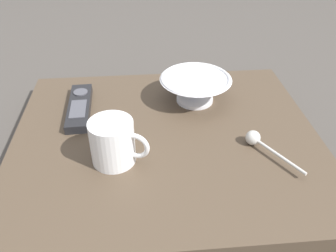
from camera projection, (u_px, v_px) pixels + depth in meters
name	position (u px, v px, depth m)	size (l,w,h in m)	color
ground_plane	(166.00, 154.00, 0.76)	(6.00, 6.00, 0.00)	#47423D
table	(166.00, 145.00, 0.74)	(0.55, 0.63, 0.05)	#4C3D2D
cereal_bowl	(195.00, 88.00, 0.82)	(0.17, 0.17, 0.06)	silver
coffee_mug	(113.00, 142.00, 0.64)	(0.08, 0.11, 0.09)	white
teaspoon	(256.00, 140.00, 0.69)	(0.13, 0.08, 0.03)	silver
tv_remote_near	(80.00, 107.00, 0.80)	(0.18, 0.05, 0.02)	black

